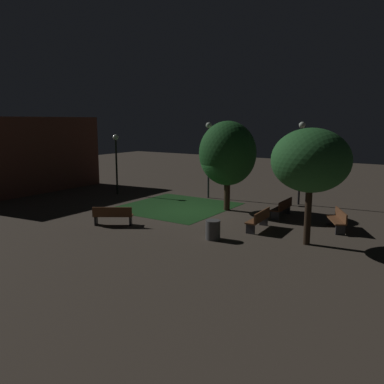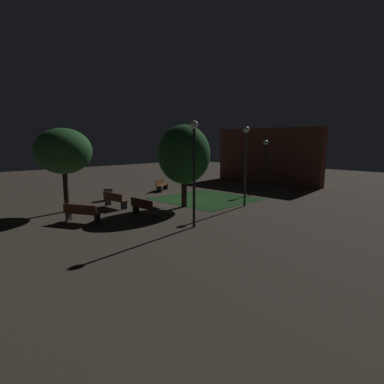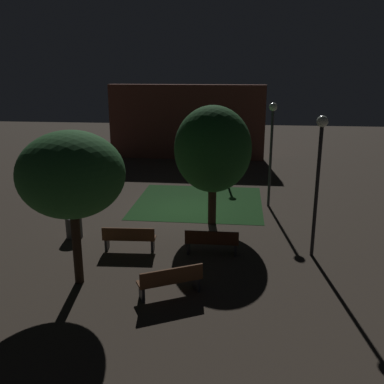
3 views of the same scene
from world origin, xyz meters
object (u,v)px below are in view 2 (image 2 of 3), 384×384
at_px(bench_corner, 114,199).
at_px(tree_back_left, 63,151).
at_px(bench_path_side, 161,185).
at_px(lamp_post_near_wall, 265,156).
at_px(tree_back_right, 184,155).
at_px(bench_lawn_edge, 82,212).
at_px(bench_by_lamp, 144,207).
at_px(lamp_post_path_center, 194,156).
at_px(lamp_post_plaza_west, 246,153).
at_px(trash_bin, 109,194).

height_order(bench_corner, tree_back_left, tree_back_left).
bearing_deg(bench_path_side, lamp_post_near_wall, 42.53).
bearing_deg(tree_back_right, bench_corner, -130.99).
bearing_deg(bench_lawn_edge, bench_by_lamp, 71.81).
bearing_deg(bench_path_side, tree_back_right, -26.84).
distance_m(tree_back_right, lamp_post_path_center, 4.49).
height_order(bench_corner, bench_by_lamp, same).
bearing_deg(lamp_post_plaza_west, tree_back_right, -132.61).
height_order(bench_path_side, tree_back_right, tree_back_right).
bearing_deg(lamp_post_plaza_west, bench_by_lamp, -111.31).
bearing_deg(bench_lawn_edge, trash_bin, 137.66).
distance_m(bench_corner, bench_path_side, 6.63).
bearing_deg(lamp_post_plaza_west, tree_back_left, -126.40).
relative_size(lamp_post_plaza_west, lamp_post_path_center, 0.99).
bearing_deg(bench_corner, lamp_post_path_center, 2.88).
bearing_deg(bench_corner, bench_path_side, 116.95).
distance_m(bench_by_lamp, bench_lawn_edge, 3.04).
distance_m(bench_path_side, trash_bin, 4.98).
bearing_deg(trash_bin, bench_corner, -22.61).
xyz_separation_m(bench_corner, tree_back_right, (2.65, 3.05, 2.56)).
bearing_deg(bench_by_lamp, lamp_post_near_wall, 90.12).
distance_m(bench_corner, trash_bin, 2.54).
height_order(bench_by_lamp, tree_back_right, tree_back_right).
height_order(bench_by_lamp, trash_bin, bench_by_lamp).
bearing_deg(tree_back_left, tree_back_right, 56.98).
xyz_separation_m(bench_lawn_edge, tree_back_left, (-2.80, 0.48, 2.79)).
relative_size(bench_path_side, tree_back_left, 0.39).
bearing_deg(lamp_post_path_center, bench_path_side, 148.72).
relative_size(bench_path_side, trash_bin, 2.25).
bearing_deg(bench_corner, bench_lawn_edge, -56.68).
bearing_deg(tree_back_left, bench_by_lamp, 32.77).
bearing_deg(trash_bin, bench_by_lamp, -10.64).
height_order(bench_lawn_edge, trash_bin, bench_lawn_edge).
bearing_deg(lamp_post_near_wall, bench_by_lamp, -89.88).
bearing_deg(bench_corner, tree_back_left, -110.45).
height_order(tree_back_left, lamp_post_plaza_west, lamp_post_plaza_west).
height_order(bench_corner, tree_back_right, tree_back_right).
bearing_deg(trash_bin, lamp_post_plaza_west, 32.39).
bearing_deg(lamp_post_plaza_west, lamp_post_near_wall, 111.81).
xyz_separation_m(tree_back_right, lamp_post_plaza_west, (2.41, 2.62, 0.11)).
bearing_deg(bench_by_lamp, trash_bin, 169.36).
height_order(bench_lawn_edge, tree_back_right, tree_back_right).
distance_m(lamp_post_near_wall, lamp_post_plaza_west, 6.03).
bearing_deg(tree_back_right, lamp_post_plaza_west, 47.39).
bearing_deg(tree_back_right, bench_path_side, 153.16).
height_order(tree_back_right, lamp_post_path_center, tree_back_right).
bearing_deg(tree_back_left, bench_path_side, 104.19).
xyz_separation_m(bench_path_side, tree_back_left, (2.10, -8.32, 2.79)).
bearing_deg(tree_back_left, bench_lawn_edge, -9.64).
bearing_deg(tree_back_right, trash_bin, -157.43).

